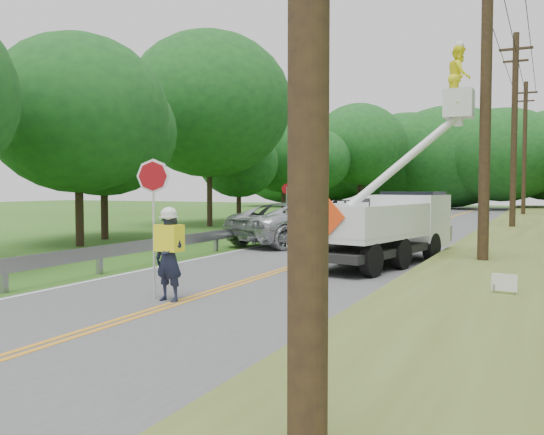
% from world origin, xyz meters
% --- Properties ---
extents(ground, '(140.00, 140.00, 0.00)m').
position_xyz_m(ground, '(0.00, 0.00, 0.00)').
color(ground, '#2B5617').
rests_on(ground, ground).
extents(road, '(7.20, 96.00, 0.03)m').
position_xyz_m(road, '(0.00, 14.00, 0.01)').
color(road, '#505052').
rests_on(road, ground).
extents(guardrail, '(0.18, 48.00, 0.77)m').
position_xyz_m(guardrail, '(-4.02, 14.91, 0.55)').
color(guardrail, gray).
rests_on(guardrail, ground).
extents(utility_poles, '(1.60, 43.30, 10.00)m').
position_xyz_m(utility_poles, '(5.00, 17.02, 5.27)').
color(utility_poles, black).
rests_on(utility_poles, ground).
extents(treeline_left, '(11.39, 54.00, 11.33)m').
position_xyz_m(treeline_left, '(-10.50, 28.98, 5.87)').
color(treeline_left, '#332319').
rests_on(treeline_left, ground).
extents(treeline_horizon, '(58.37, 15.09, 12.64)m').
position_xyz_m(treeline_horizon, '(1.86, 55.93, 5.50)').
color(treeline_horizon, '#17441B').
rests_on(treeline_horizon, ground).
extents(flagger, '(1.12, 0.48, 2.86)m').
position_xyz_m(flagger, '(-0.25, 1.69, 1.04)').
color(flagger, '#191E33').
rests_on(flagger, road).
extents(bucket_truck, '(4.14, 6.44, 6.16)m').
position_xyz_m(bucket_truck, '(2.50, 9.65, 1.44)').
color(bucket_truck, black).
rests_on(bucket_truck, road).
extents(suv_silver, '(4.85, 6.65, 1.68)m').
position_xyz_m(suv_silver, '(-2.32, 13.49, 0.86)').
color(suv_silver, '#B8BAC0').
rests_on(suv_silver, road).
extents(suv_darkgrey, '(4.46, 6.14, 1.65)m').
position_xyz_m(suv_darkgrey, '(-1.94, 24.43, 0.85)').
color(suv_darkgrey, '#383940').
rests_on(suv_darkgrey, road).
extents(stop_sign_permanent, '(0.40, 0.38, 2.47)m').
position_xyz_m(stop_sign_permanent, '(-4.96, 18.20, 1.63)').
color(stop_sign_permanent, gray).
rests_on(stop_sign_permanent, ground).
extents(yard_sign, '(0.46, 0.10, 0.67)m').
position_xyz_m(yard_sign, '(5.87, 3.79, 0.48)').
color(yard_sign, white).
rests_on(yard_sign, ground).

